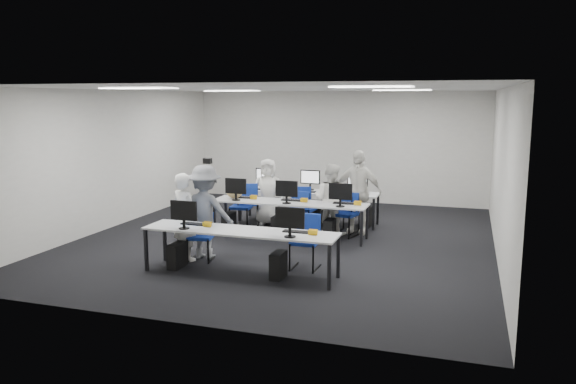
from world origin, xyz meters
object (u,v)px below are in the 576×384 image
(chair_2, at_px, (241,215))
(chair_4, at_px, (345,222))
(student_1, at_px, (331,199))
(student_2, at_px, (268,192))
(chair_5, at_px, (248,211))
(desk_front, at_px, (240,233))
(desk_mid, at_px, (289,204))
(chair_0, at_px, (201,246))
(photographer, at_px, (205,212))
(chair_7, at_px, (347,220))
(chair_6, at_px, (305,217))
(chair_3, at_px, (300,217))
(chair_1, at_px, (305,252))
(student_3, at_px, (357,192))
(student_0, at_px, (185,217))

(chair_2, xyz_separation_m, chair_4, (2.35, -0.05, 0.00))
(student_1, bearing_deg, student_2, -6.12)
(chair_4, bearing_deg, chair_5, -174.73)
(desk_front, distance_m, student_2, 3.60)
(desk_front, xyz_separation_m, student_1, (0.75, 3.07, 0.06))
(desk_mid, xyz_separation_m, student_2, (-0.79, 0.92, 0.06))
(chair_0, height_order, photographer, photographer)
(student_1, bearing_deg, desk_mid, 41.95)
(chair_5, bearing_deg, chair_2, -117.51)
(chair_5, distance_m, student_2, 0.63)
(chair_4, height_order, chair_5, chair_5)
(desk_front, relative_size, chair_7, 3.87)
(student_2, xyz_separation_m, photographer, (-0.17, -2.82, 0.09))
(chair_2, xyz_separation_m, chair_6, (1.37, 0.30, -0.01))
(chair_7, bearing_deg, chair_0, -111.54)
(chair_2, distance_m, chair_3, 1.32)
(chair_1, xyz_separation_m, chair_5, (-2.15, 2.78, 0.02))
(chair_0, relative_size, chair_4, 0.93)
(chair_4, bearing_deg, desk_mid, -143.48)
(chair_6, bearing_deg, chair_7, 7.37)
(chair_6, xyz_separation_m, student_2, (-0.90, 0.12, 0.48))
(chair_3, relative_size, student_3, 0.52)
(chair_6, bearing_deg, student_3, 6.78)
(chair_1, xyz_separation_m, chair_4, (0.16, 2.42, -0.00))
(chair_3, relative_size, photographer, 0.55)
(chair_0, relative_size, student_3, 0.47)
(chair_7, height_order, photographer, photographer)
(chair_1, bearing_deg, chair_3, 108.66)
(chair_2, distance_m, chair_5, 0.31)
(chair_2, distance_m, chair_4, 2.35)
(chair_3, relative_size, student_2, 0.62)
(desk_mid, bearing_deg, chair_6, 82.72)
(student_1, bearing_deg, chair_2, 9.29)
(student_2, bearing_deg, chair_3, -32.65)
(chair_2, height_order, student_1, student_1)
(chair_3, bearing_deg, student_0, -124.92)
(student_0, height_order, student_3, student_3)
(desk_mid, bearing_deg, student_2, 130.95)
(photographer, bearing_deg, chair_4, -135.57)
(desk_mid, relative_size, chair_6, 3.76)
(student_1, relative_size, photographer, 0.89)
(chair_6, relative_size, student_3, 0.48)
(chair_3, bearing_deg, chair_2, 175.47)
(chair_5, height_order, student_3, student_3)
(chair_1, relative_size, chair_7, 1.09)
(photographer, bearing_deg, chair_0, 84.59)
(student_2, bearing_deg, student_1, -29.46)
(desk_front, bearing_deg, chair_6, 88.29)
(chair_2, bearing_deg, chair_6, 5.88)
(chair_7, bearing_deg, chair_6, -167.74)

